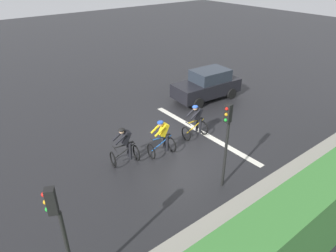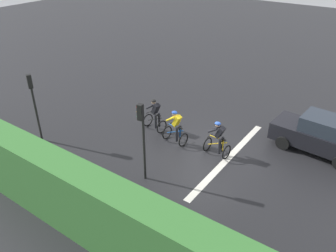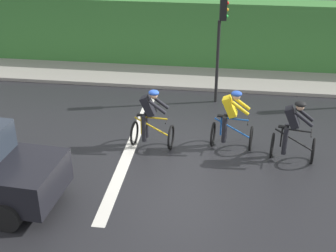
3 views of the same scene
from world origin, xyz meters
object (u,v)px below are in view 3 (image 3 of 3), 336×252
(traffic_light_near_crossing, at_px, (221,36))
(cyclist_mid, at_px, (151,120))
(cyclist_lead, at_px, (293,132))
(cyclist_second, at_px, (231,121))

(traffic_light_near_crossing, bearing_deg, cyclist_mid, -27.33)
(cyclist_lead, bearing_deg, cyclist_second, -105.71)
(cyclist_second, distance_m, traffic_light_near_crossing, 3.35)
(cyclist_lead, relative_size, cyclist_mid, 1.00)
(cyclist_mid, distance_m, traffic_light_near_crossing, 3.90)
(cyclist_second, relative_size, traffic_light_near_crossing, 0.50)
(cyclist_lead, relative_size, cyclist_second, 1.00)
(traffic_light_near_crossing, bearing_deg, cyclist_lead, 30.35)
(cyclist_lead, height_order, traffic_light_near_crossing, traffic_light_near_crossing)
(cyclist_lead, xyz_separation_m, cyclist_mid, (-0.22, -3.68, 0.00))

